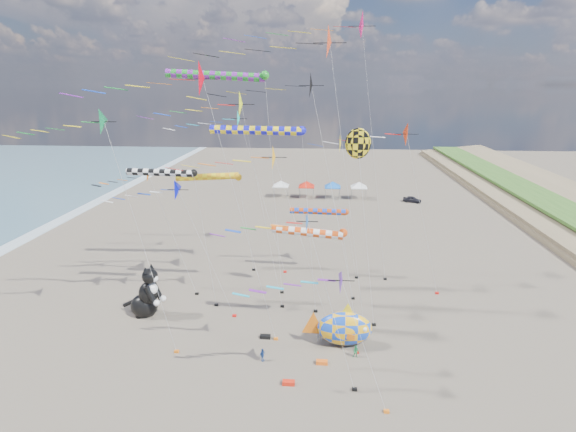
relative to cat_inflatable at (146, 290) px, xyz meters
The scene contains 32 objects.
ground 19.11m from the cat_inflatable, 41.32° to the right, with size 260.00×260.00×0.00m, color brown.
delta_kite_0 17.40m from the cat_inflatable, ahead, with size 12.99×2.38×16.47m.
delta_kite_1 10.64m from the cat_inflatable, 96.76° to the left, with size 8.46×1.56×13.38m.
delta_kite_2 19.34m from the cat_inflatable, 15.41° to the left, with size 11.15×2.52×20.81m.
delta_kite_3 9.72m from the cat_inflatable, ahead, with size 11.11×2.15×13.15m.
delta_kite_4 31.76m from the cat_inflatable, 28.22° to the left, with size 16.89×2.93×28.11m.
delta_kite_5 27.69m from the cat_inflatable, 16.36° to the left, with size 13.78×2.60×17.82m.
delta_kite_6 19.86m from the cat_inflatable, 32.70° to the right, with size 9.15×1.63×13.07m.
delta_kite_7 20.34m from the cat_inflatable, 24.52° to the right, with size 15.01×2.83×22.98m.
delta_kite_8 23.38m from the cat_inflatable, 19.45° to the left, with size 15.77×2.60×22.40m.
delta_kite_9 19.80m from the cat_inflatable, 56.89° to the left, with size 11.48×1.95×18.68m.
delta_kite_10 21.41m from the cat_inflatable, 34.41° to the right, with size 9.64×1.91×9.88m.
delta_kite_11 16.72m from the cat_inflatable, 84.76° to the right, with size 10.63×2.07×19.65m.
delta_kite_12 26.89m from the cat_inflatable, ahead, with size 15.57×2.94×25.82m.
windsock_0 19.78m from the cat_inflatable, 32.07° to the left, with size 7.76×0.71×8.14m.
windsock_1 17.06m from the cat_inflatable, ahead, with size 7.55×0.74×9.82m.
windsock_2 14.75m from the cat_inflatable, 71.56° to the left, with size 8.69×0.80×11.58m.
windsock_3 18.26m from the cat_inflatable, ahead, with size 9.67×0.79×17.68m.
windsock_4 21.10m from the cat_inflatable, 40.76° to the left, with size 10.89×0.82×22.31m.
windsock_5 11.04m from the cat_inflatable, 52.96° to the left, with size 7.94×0.69×13.69m.
angelfish_kite 23.40m from the cat_inflatable, ahead, with size 3.74×3.02×17.56m.
cat_inflatable is the anchor object (origin of this frame).
fish_inflatable 18.74m from the cat_inflatable, 11.63° to the right, with size 6.04×2.14×3.96m.
person_adult 16.73m from the cat_inflatable, 10.88° to the right, with size 0.59×0.39×1.61m, color gray.
child_green 20.12m from the cat_inflatable, 15.68° to the right, with size 0.52×0.41×1.07m, color #248548.
child_blue 13.64m from the cat_inflatable, 28.55° to the right, with size 0.64×0.27×1.09m, color #2953A2.
kite_bag_0 17.95m from the cat_inflatable, 21.42° to the right, with size 0.90×0.44×0.30m, color #EC5C13.
kite_bag_1 17.05m from the cat_inflatable, 33.08° to the right, with size 0.90×0.44×0.30m, color red.
kite_bag_2 18.67m from the cat_inflatable, ahead, with size 0.90×0.44×0.30m, color blue.
kite_bag_3 12.31m from the cat_inflatable, 15.08° to the right, with size 0.90×0.44×0.30m, color black.
tent_row 50.04m from the cat_inflatable, 71.69° to the left, with size 19.20×4.20×3.80m.
parked_car 56.25m from the cat_inflatable, 54.04° to the left, with size 1.34×3.32×1.13m, color #26262D.
Camera 1 is at (2.08, -24.66, 21.06)m, focal length 28.00 mm.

